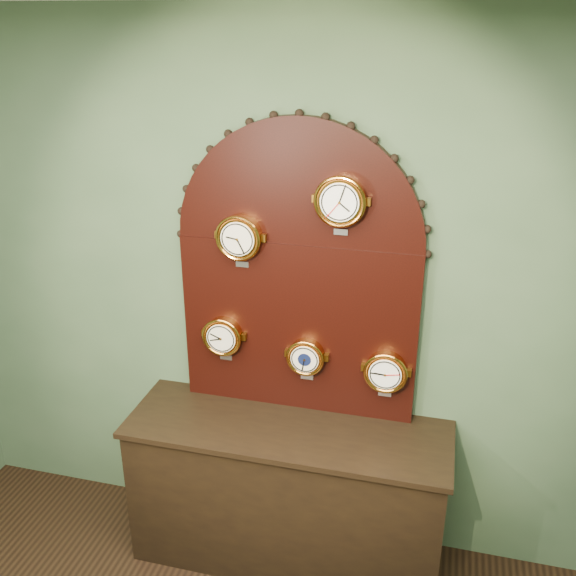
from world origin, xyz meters
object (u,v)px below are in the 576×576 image
(shop_counter, at_px, (287,495))
(barometer, at_px, (306,357))
(tide_clock, at_px, (386,372))
(arabic_clock, at_px, (341,201))
(roman_clock, at_px, (239,237))
(display_board, at_px, (298,264))
(hygrometer, at_px, (223,336))

(shop_counter, relative_size, barometer, 6.50)
(tide_clock, bearing_deg, barometer, 179.95)
(arabic_clock, bearing_deg, roman_clock, 179.96)
(roman_clock, relative_size, barometer, 1.13)
(arabic_clock, distance_m, tide_clock, 0.88)
(display_board, relative_size, barometer, 6.22)
(display_board, distance_m, arabic_clock, 0.41)
(roman_clock, bearing_deg, barometer, 0.11)
(roman_clock, relative_size, tide_clock, 1.04)
(shop_counter, xyz_separation_m, arabic_clock, (0.21, 0.15, 1.57))
(display_board, height_order, hygrometer, display_board)
(display_board, xyz_separation_m, tide_clock, (0.46, -0.07, -0.50))
(display_board, bearing_deg, arabic_clock, -17.78)
(display_board, distance_m, roman_clock, 0.31)
(arabic_clock, bearing_deg, barometer, 179.63)
(barometer, bearing_deg, arabic_clock, -0.37)
(hygrometer, bearing_deg, tide_clock, -0.01)
(shop_counter, distance_m, arabic_clock, 1.59)
(display_board, xyz_separation_m, arabic_clock, (0.21, -0.07, 0.34))
(shop_counter, relative_size, roman_clock, 5.78)
(roman_clock, distance_m, hygrometer, 0.55)
(barometer, bearing_deg, display_board, 131.54)
(arabic_clock, relative_size, tide_clock, 1.08)
(arabic_clock, xyz_separation_m, hygrometer, (-0.59, 0.00, -0.75))
(shop_counter, height_order, barometer, barometer)
(display_board, bearing_deg, roman_clock, -166.38)
(shop_counter, distance_m, barometer, 0.78)
(arabic_clock, height_order, barometer, arabic_clock)
(shop_counter, height_order, hygrometer, hygrometer)
(shop_counter, height_order, arabic_clock, arabic_clock)
(arabic_clock, distance_m, hygrometer, 0.95)
(shop_counter, xyz_separation_m, hygrometer, (-0.38, 0.15, 0.82))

